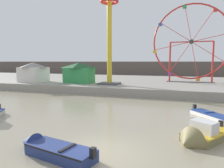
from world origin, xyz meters
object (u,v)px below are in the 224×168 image
at_px(motorboat_olive_wood, 200,136).
at_px(ferris_wheel_red_frame, 191,43).
at_px(carnival_booth_white_ticket, 33,72).
at_px(carnival_booth_green_kiosk, 79,72).
at_px(motorboat_navy_blue, 50,149).
at_px(drop_tower_yellow_tower, 109,31).

distance_m(motorboat_olive_wood, ferris_wheel_red_frame, 24.83).
xyz_separation_m(ferris_wheel_red_frame, carnival_booth_white_ticket, (-24.51, -7.38, -4.59)).
bearing_deg(motorboat_olive_wood, carnival_booth_white_ticket, -89.36).
bearing_deg(motorboat_olive_wood, carnival_booth_green_kiosk, -101.59).
xyz_separation_m(motorboat_olive_wood, carnival_booth_white_ticket, (-24.32, 16.45, 2.37)).
relative_size(motorboat_navy_blue, motorboat_olive_wood, 1.18).
bearing_deg(carnival_booth_green_kiosk, ferris_wheel_red_frame, 24.64).
distance_m(ferris_wheel_red_frame, carnival_booth_white_ticket, 26.00).
height_order(motorboat_olive_wood, carnival_booth_white_ticket, carnival_booth_white_ticket).
distance_m(ferris_wheel_red_frame, carnival_booth_green_kiosk, 18.35).
relative_size(motorboat_olive_wood, carnival_booth_green_kiosk, 0.80).
distance_m(motorboat_navy_blue, drop_tower_yellow_tower, 22.74).
distance_m(ferris_wheel_red_frame, drop_tower_yellow_tower, 13.40).
relative_size(motorboat_olive_wood, ferris_wheel_red_frame, 0.31).
bearing_deg(motorboat_navy_blue, ferris_wheel_red_frame, -92.68).
distance_m(motorboat_navy_blue, motorboat_olive_wood, 7.86).
bearing_deg(motorboat_navy_blue, carnival_booth_green_kiosk, -54.33).
xyz_separation_m(motorboat_navy_blue, ferris_wheel_red_frame, (7.00, 27.75, 6.99)).
bearing_deg(carnival_booth_white_ticket, motorboat_navy_blue, -44.64).
bearing_deg(carnival_booth_white_ticket, ferris_wheel_red_frame, 21.45).
relative_size(motorboat_navy_blue, drop_tower_yellow_tower, 0.30).
relative_size(ferris_wheel_red_frame, carnival_booth_green_kiosk, 2.54).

